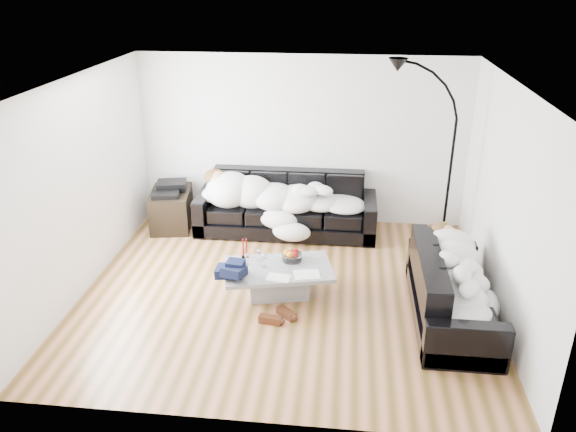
# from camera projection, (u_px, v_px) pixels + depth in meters

# --- Properties ---
(ground) EXTENTS (5.00, 5.00, 0.00)m
(ground) POSITION_uv_depth(u_px,v_px,m) (285.00, 291.00, 7.07)
(ground) COLOR brown
(ground) RESTS_ON ground
(wall_back) EXTENTS (5.00, 0.02, 2.60)m
(wall_back) POSITION_uv_depth(u_px,v_px,m) (302.00, 141.00, 8.59)
(wall_back) COLOR silver
(wall_back) RESTS_ON ground
(wall_left) EXTENTS (0.02, 4.50, 2.60)m
(wall_left) POSITION_uv_depth(u_px,v_px,m) (80.00, 187.00, 6.79)
(wall_left) COLOR silver
(wall_left) RESTS_ON ground
(wall_right) EXTENTS (0.02, 4.50, 2.60)m
(wall_right) POSITION_uv_depth(u_px,v_px,m) (506.00, 204.00, 6.29)
(wall_right) COLOR silver
(wall_right) RESTS_ON ground
(ceiling) EXTENTS (5.00, 5.00, 0.00)m
(ceiling) POSITION_uv_depth(u_px,v_px,m) (285.00, 82.00, 6.02)
(ceiling) COLOR white
(ceiling) RESTS_ON ground
(sofa_back) EXTENTS (2.71, 0.94, 0.89)m
(sofa_back) POSITION_uv_depth(u_px,v_px,m) (286.00, 204.00, 8.51)
(sofa_back) COLOR black
(sofa_back) RESTS_ON ground
(sofa_right) EXTENTS (0.85, 1.98, 0.80)m
(sofa_right) POSITION_uv_depth(u_px,v_px,m) (453.00, 288.00, 6.37)
(sofa_right) COLOR black
(sofa_right) RESTS_ON ground
(sleeper_back) EXTENTS (2.29, 0.79, 0.46)m
(sleeper_back) POSITION_uv_depth(u_px,v_px,m) (286.00, 193.00, 8.38)
(sleeper_back) COLOR white
(sleeper_back) RESTS_ON sofa_back
(sleeper_right) EXTENTS (0.72, 1.70, 0.42)m
(sleeper_right) POSITION_uv_depth(u_px,v_px,m) (456.00, 270.00, 6.28)
(sleeper_right) COLOR white
(sleeper_right) RESTS_ON sofa_right
(teal_cushion) EXTENTS (0.42, 0.38, 0.20)m
(teal_cushion) POSITION_uv_depth(u_px,v_px,m) (443.00, 238.00, 6.80)
(teal_cushion) COLOR #0D5D40
(teal_cushion) RESTS_ON sofa_right
(coffee_table) EXTENTS (1.44, 1.04, 0.38)m
(coffee_table) POSITION_uv_depth(u_px,v_px,m) (278.00, 281.00, 6.92)
(coffee_table) COLOR #939699
(coffee_table) RESTS_ON ground
(fruit_bowl) EXTENTS (0.30, 0.30, 0.15)m
(fruit_bowl) POSITION_uv_depth(u_px,v_px,m) (292.00, 255.00, 6.98)
(fruit_bowl) COLOR white
(fruit_bowl) RESTS_ON coffee_table
(wine_glass_a) EXTENTS (0.08, 0.08, 0.16)m
(wine_glass_a) POSITION_uv_depth(u_px,v_px,m) (259.00, 255.00, 6.97)
(wine_glass_a) COLOR white
(wine_glass_a) RESTS_ON coffee_table
(wine_glass_b) EXTENTS (0.07, 0.07, 0.15)m
(wine_glass_b) POSITION_uv_depth(u_px,v_px,m) (247.00, 259.00, 6.88)
(wine_glass_b) COLOR white
(wine_glass_b) RESTS_ON coffee_table
(wine_glass_c) EXTENTS (0.09, 0.09, 0.19)m
(wine_glass_c) POSITION_uv_depth(u_px,v_px,m) (265.00, 260.00, 6.82)
(wine_glass_c) COLOR white
(wine_glass_c) RESTS_ON coffee_table
(candle_left) EXTENTS (0.06, 0.06, 0.25)m
(candle_left) POSITION_uv_depth(u_px,v_px,m) (243.00, 249.00, 7.03)
(candle_left) COLOR maroon
(candle_left) RESTS_ON coffee_table
(candle_right) EXTENTS (0.05, 0.05, 0.24)m
(candle_right) POSITION_uv_depth(u_px,v_px,m) (246.00, 247.00, 7.08)
(candle_right) COLOR maroon
(candle_right) RESTS_ON coffee_table
(newspaper_a) EXTENTS (0.35, 0.29, 0.01)m
(newspaper_a) POSITION_uv_depth(u_px,v_px,m) (307.00, 274.00, 6.68)
(newspaper_a) COLOR silver
(newspaper_a) RESTS_ON coffee_table
(newspaper_b) EXTENTS (0.29, 0.22, 0.01)m
(newspaper_b) POSITION_uv_depth(u_px,v_px,m) (278.00, 277.00, 6.61)
(newspaper_b) COLOR silver
(newspaper_b) RESTS_ON coffee_table
(navy_jacket) EXTENTS (0.35, 0.30, 0.17)m
(navy_jacket) POSITION_uv_depth(u_px,v_px,m) (232.00, 265.00, 6.55)
(navy_jacket) COLOR black
(navy_jacket) RESTS_ON coffee_table
(shoes) EXTENTS (0.52, 0.45, 0.10)m
(shoes) POSITION_uv_depth(u_px,v_px,m) (278.00, 316.00, 6.46)
(shoes) COLOR #472311
(shoes) RESTS_ON ground
(av_cabinet) EXTENTS (0.71, 0.93, 0.58)m
(av_cabinet) POSITION_uv_depth(u_px,v_px,m) (172.00, 209.00, 8.73)
(av_cabinet) COLOR black
(av_cabinet) RESTS_ON ground
(stereo) EXTENTS (0.50, 0.42, 0.13)m
(stereo) POSITION_uv_depth(u_px,v_px,m) (170.00, 188.00, 8.59)
(stereo) COLOR black
(stereo) RESTS_ON av_cabinet
(floor_lamp) EXTENTS (0.92, 0.64, 2.36)m
(floor_lamp) POSITION_uv_depth(u_px,v_px,m) (450.00, 173.00, 7.62)
(floor_lamp) COLOR black
(floor_lamp) RESTS_ON ground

